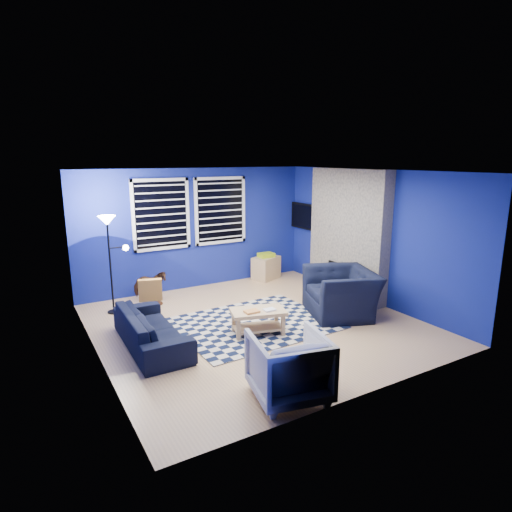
{
  "coord_description": "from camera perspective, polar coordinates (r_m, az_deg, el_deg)",
  "views": [
    {
      "loc": [
        -3.36,
        -5.77,
        2.72
      ],
      "look_at": [
        0.17,
        0.3,
        1.09
      ],
      "focal_mm": 30.0,
      "sensor_mm": 36.0,
      "label": 1
    }
  ],
  "objects": [
    {
      "name": "armchair_big",
      "position": [
        7.65,
        11.3,
        -4.82
      ],
      "size": [
        1.52,
        1.43,
        0.8
      ],
      "primitive_type": "imported",
      "rotation": [
        0.0,
        0.0,
        -1.92
      ],
      "color": "black",
      "rests_on": "floor"
    },
    {
      "name": "window_right",
      "position": [
        9.18,
        -4.74,
        6.05
      ],
      "size": [
        1.17,
        0.06,
        1.42
      ],
      "color": "black",
      "rests_on": "wall_back"
    },
    {
      "name": "armchair_bent",
      "position": [
        5.05,
        4.41,
        -14.46
      ],
      "size": [
        0.99,
        1.0,
        0.77
      ],
      "primitive_type": "imported",
      "rotation": [
        0.0,
        0.0,
        2.93
      ],
      "color": "gray",
      "rests_on": "floor"
    },
    {
      "name": "wall_right",
      "position": [
        8.35,
        15.06,
        2.51
      ],
      "size": [
        0.0,
        5.0,
        5.0
      ],
      "primitive_type": "plane",
      "rotation": [
        1.57,
        0.0,
        -1.57
      ],
      "color": "navy",
      "rests_on": "floor"
    },
    {
      "name": "ceiling",
      "position": [
        6.68,
        0.07,
        11.22
      ],
      "size": [
        5.0,
        5.0,
        0.0
      ],
      "primitive_type": "plane",
      "rotation": [
        3.14,
        0.0,
        0.0
      ],
      "color": "white",
      "rests_on": "wall_back"
    },
    {
      "name": "rocking_horse",
      "position": [
        8.42,
        -13.94,
        -3.72
      ],
      "size": [
        0.52,
        0.7,
        0.54
      ],
      "primitive_type": "imported",
      "rotation": [
        0.0,
        0.0,
        1.15
      ],
      "color": "#4D2718",
      "rests_on": "floor"
    },
    {
      "name": "throw_pillow",
      "position": [
        6.83,
        -13.9,
        -4.41
      ],
      "size": [
        0.37,
        0.21,
        0.34
      ],
      "primitive_type": "cube",
      "rotation": [
        0.0,
        0.0,
        -0.3
      ],
      "color": "orange",
      "rests_on": "sofa"
    },
    {
      "name": "floor",
      "position": [
        7.21,
        0.07,
        -9.07
      ],
      "size": [
        5.0,
        5.0,
        0.0
      ],
      "primitive_type": "plane",
      "color": "tan",
      "rests_on": "ground"
    },
    {
      "name": "floor_lamp",
      "position": [
        7.77,
        -19.0,
        2.78
      ],
      "size": [
        0.47,
        0.29,
        1.74
      ],
      "color": "black",
      "rests_on": "floor"
    },
    {
      "name": "tv",
      "position": [
        9.79,
        6.58,
        5.26
      ],
      "size": [
        0.07,
        1.0,
        0.58
      ],
      "color": "black",
      "rests_on": "wall_right"
    },
    {
      "name": "rug",
      "position": [
        7.22,
        -0.29,
        -8.97
      ],
      "size": [
        2.57,
        2.08,
        0.02
      ],
      "primitive_type": "cube",
      "rotation": [
        0.0,
        0.0,
        0.03
      ],
      "color": "black",
      "rests_on": "floor"
    },
    {
      "name": "wall_left",
      "position": [
        6.01,
        -21.0,
        -1.93
      ],
      "size": [
        0.0,
        5.0,
        5.0
      ],
      "primitive_type": "plane",
      "rotation": [
        1.57,
        0.0,
        1.57
      ],
      "color": "navy",
      "rests_on": "floor"
    },
    {
      "name": "fireplace",
      "position": [
        8.62,
        12.03,
        2.63
      ],
      "size": [
        0.65,
        2.0,
        2.5
      ],
      "color": "gray",
      "rests_on": "floor"
    },
    {
      "name": "coffee_table",
      "position": [
        6.72,
        0.27,
        -8.08
      ],
      "size": [
        0.94,
        0.7,
        0.42
      ],
      "rotation": [
        0.0,
        0.0,
        -0.28
      ],
      "color": "tan",
      "rests_on": "rug"
    },
    {
      "name": "sofa",
      "position": [
        6.52,
        -13.77,
        -9.38
      ],
      "size": [
        1.85,
        0.75,
        0.54
      ],
      "primitive_type": "imported",
      "rotation": [
        0.0,
        0.0,
        1.55
      ],
      "color": "black",
      "rests_on": "floor"
    },
    {
      "name": "window_left",
      "position": [
        8.7,
        -12.52,
        5.4
      ],
      "size": [
        1.17,
        0.06,
        1.42
      ],
      "color": "black",
      "rests_on": "wall_back"
    },
    {
      "name": "cabinet",
      "position": [
        9.72,
        1.36,
        -1.52
      ],
      "size": [
        0.72,
        0.61,
        0.6
      ],
      "rotation": [
        0.0,
        0.0,
        0.39
      ],
      "color": "tan",
      "rests_on": "floor"
    },
    {
      "name": "wall_back",
      "position": [
        9.04,
        -7.96,
        3.62
      ],
      "size": [
        5.0,
        0.0,
        5.0
      ],
      "primitive_type": "plane",
      "rotation": [
        1.57,
        0.0,
        0.0
      ],
      "color": "navy",
      "rests_on": "floor"
    }
  ]
}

